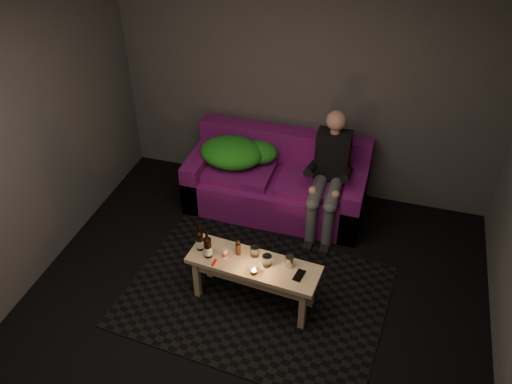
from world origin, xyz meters
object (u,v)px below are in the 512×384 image
at_px(person, 329,172).
at_px(beer_bottle_a, 200,240).
at_px(coffee_table, 254,270).
at_px(steel_cup, 290,261).
at_px(sofa, 277,183).
at_px(beer_bottle_b, 208,247).

bearing_deg(person, beer_bottle_a, -126.16).
height_order(coffee_table, steel_cup, steel_cup).
relative_size(coffee_table, steel_cup, 11.33).
bearing_deg(person, steel_cup, -94.75).
height_order(sofa, person, person).
bearing_deg(coffee_table, steel_cup, 9.77).
bearing_deg(beer_bottle_b, coffee_table, 4.71).
xyz_separation_m(coffee_table, steel_cup, (0.30, 0.05, 0.13)).
relative_size(person, beer_bottle_b, 4.38).
height_order(coffee_table, beer_bottle_b, beer_bottle_b).
xyz_separation_m(sofa, beer_bottle_b, (-0.23, -1.42, 0.28)).
height_order(person, beer_bottle_b, person).
bearing_deg(beer_bottle_b, steel_cup, 6.90).
bearing_deg(steel_cup, person, 85.25).
distance_m(sofa, beer_bottle_a, 1.43).
distance_m(coffee_table, steel_cup, 0.33).
xyz_separation_m(person, coffee_table, (-0.40, -1.24, -0.26)).
height_order(person, coffee_table, person).
xyz_separation_m(sofa, person, (0.55, -0.15, 0.35)).
relative_size(coffee_table, beer_bottle_b, 4.12).
relative_size(sofa, beer_bottle_b, 6.57).
xyz_separation_m(coffee_table, beer_bottle_b, (-0.39, -0.03, 0.19)).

